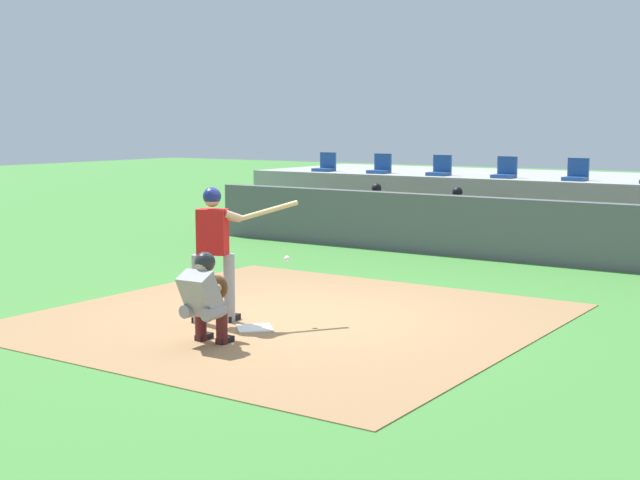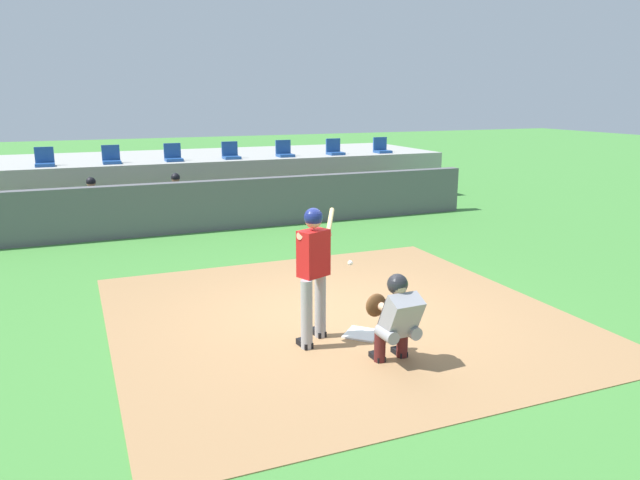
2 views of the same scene
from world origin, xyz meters
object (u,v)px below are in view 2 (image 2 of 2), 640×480
object	(u,v)px
home_plate	(362,334)
batter_at_plate	(314,267)
stadium_seat_4	(231,154)
stadium_seat_5	(284,152)
stadium_seat_1	(45,161)
catcher_crouched	(396,315)
stadium_seat_3	(173,156)
stadium_seat_6	(335,150)
dugout_player_0	(93,204)
dugout_player_1	(177,199)
stadium_seat_2	(111,158)
stadium_seat_7	(382,148)

from	to	relation	value
home_plate	batter_at_plate	size ratio (longest dim) A/B	0.24
home_plate	stadium_seat_4	size ratio (longest dim) A/B	0.92
stadium_seat_5	stadium_seat_4	bearing A→B (deg)	180.00
batter_at_plate	stadium_seat_1	distance (m)	10.70
catcher_crouched	stadium_seat_5	distance (m)	11.40
stadium_seat_3	stadium_seat_6	world-z (taller)	same
home_plate	dugout_player_0	size ratio (longest dim) A/B	0.34
stadium_seat_4	stadium_seat_6	size ratio (longest dim) A/B	1.00
dugout_player_0	dugout_player_1	size ratio (longest dim) A/B	1.00
catcher_crouched	stadium_seat_2	size ratio (longest dim) A/B	3.91
catcher_crouched	dugout_player_0	size ratio (longest dim) A/B	1.44
dugout_player_1	stadium_seat_1	xyz separation A→B (m)	(-2.98, 2.03, 0.86)
stadium_seat_5	stadium_seat_7	size ratio (longest dim) A/B	1.00
dugout_player_0	stadium_seat_3	distance (m)	3.14
catcher_crouched	stadium_seat_6	xyz separation A→B (m)	(4.08, 11.09, 0.93)
stadium_seat_6	batter_at_plate	bearing A→B (deg)	-115.08
catcher_crouched	stadium_seat_6	world-z (taller)	stadium_seat_6
stadium_seat_4	stadium_seat_5	xyz separation A→B (m)	(1.62, 0.00, 0.00)
home_plate	stadium_seat_5	world-z (taller)	stadium_seat_5
stadium_seat_1	stadium_seat_7	xyz separation A→B (m)	(9.75, 0.00, 0.00)
stadium_seat_4	stadium_seat_7	size ratio (longest dim) A/B	1.00
batter_at_plate	dugout_player_0	distance (m)	8.45
stadium_seat_5	dugout_player_1	bearing A→B (deg)	-149.97
dugout_player_0	stadium_seat_7	bearing A→B (deg)	13.11
stadium_seat_1	stadium_seat_3	world-z (taller)	same
stadium_seat_1	stadium_seat_4	world-z (taller)	same
dugout_player_0	stadium_seat_7	xyz separation A→B (m)	(8.74, 2.03, 0.86)
catcher_crouched	dugout_player_0	world-z (taller)	dugout_player_0
batter_at_plate	stadium_seat_6	distance (m)	11.20
dugout_player_1	stadium_seat_7	world-z (taller)	stadium_seat_7
stadium_seat_7	stadium_seat_2	bearing A→B (deg)	180.00
batter_at_plate	stadium_seat_3	distance (m)	10.15
stadium_seat_1	stadium_seat_6	xyz separation A→B (m)	(8.13, 0.00, 0.00)
dugout_player_1	stadium_seat_6	xyz separation A→B (m)	(5.14, 2.03, 0.86)
stadium_seat_3	stadium_seat_5	size ratio (longest dim) A/B	1.00
stadium_seat_7	stadium_seat_1	bearing A→B (deg)	180.00
batter_at_plate	stadium_seat_7	xyz separation A→B (m)	(6.37, 10.13, 0.50)
batter_at_plate	stadium_seat_2	world-z (taller)	stadium_seat_2
stadium_seat_6	stadium_seat_1	bearing A→B (deg)	180.00
dugout_player_0	stadium_seat_4	bearing A→B (deg)	27.77
dugout_player_1	stadium_seat_4	xyz separation A→B (m)	(1.89, 2.03, 0.86)
stadium_seat_3	stadium_seat_2	bearing A→B (deg)	180.00
stadium_seat_2	stadium_seat_7	size ratio (longest dim) A/B	1.00
stadium_seat_2	stadium_seat_7	distance (m)	8.12
dugout_player_0	stadium_seat_2	bearing A→B (deg)	73.23
home_plate	dugout_player_1	distance (m)	8.24
home_plate	dugout_player_0	bearing A→B (deg)	110.54
catcher_crouched	stadium_seat_2	bearing A→B (deg)	102.31
stadium_seat_3	stadium_seat_4	distance (m)	1.62
stadium_seat_3	stadium_seat_6	size ratio (longest dim) A/B	1.00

